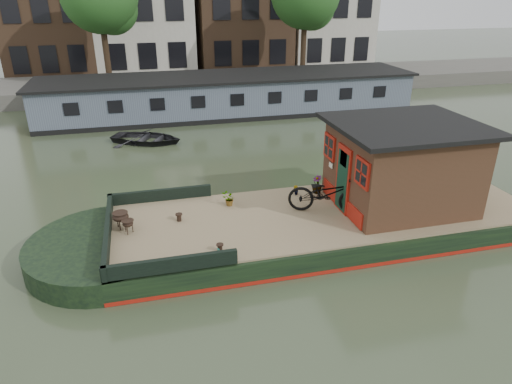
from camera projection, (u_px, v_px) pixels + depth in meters
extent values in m
plane|color=#343D26|center=(325.00, 232.00, 13.15)|extent=(120.00, 120.00, 0.00)
cube|color=black|center=(326.00, 223.00, 13.03)|extent=(12.00, 4.00, 0.60)
cylinder|color=black|center=(107.00, 250.00, 11.68)|extent=(4.00, 4.00, 0.60)
cube|color=#9A180E|center=(325.00, 230.00, 13.12)|extent=(12.02, 4.02, 0.10)
cube|color=#866E52|center=(327.00, 212.00, 12.89)|extent=(11.80, 3.80, 0.05)
cube|color=black|center=(108.00, 231.00, 11.48)|extent=(0.12, 4.00, 0.35)
cube|color=black|center=(160.00, 195.00, 13.50)|extent=(3.00, 0.12, 0.35)
cube|color=black|center=(171.00, 265.00, 10.10)|extent=(3.00, 0.12, 0.35)
cube|color=#342414|center=(402.00, 167.00, 12.90)|extent=(3.50, 3.00, 2.30)
cube|color=black|center=(408.00, 125.00, 12.41)|extent=(4.00, 3.50, 0.12)
cube|color=#9A180E|center=(343.00, 179.00, 12.59)|extent=(0.06, 0.80, 1.90)
cube|color=black|center=(342.00, 181.00, 12.60)|extent=(0.04, 0.64, 1.70)
cube|color=#9A180E|center=(362.00, 173.00, 11.41)|extent=(0.06, 0.72, 0.72)
cube|color=#9A180E|center=(330.00, 147.00, 13.27)|extent=(0.06, 0.72, 0.72)
imported|color=black|center=(327.00, 193.00, 12.67)|extent=(2.25, 1.45, 1.12)
imported|color=brown|center=(296.00, 190.00, 13.90)|extent=(0.19, 0.20, 0.28)
imported|color=brown|center=(229.00, 199.00, 13.16)|extent=(0.47, 0.45, 0.41)
imported|color=maroon|center=(317.00, 184.00, 13.96)|extent=(0.39, 0.39, 0.57)
imported|color=#9D352E|center=(219.00, 254.00, 10.56)|extent=(0.16, 0.19, 0.31)
cylinder|color=black|center=(179.00, 217.00, 12.34)|extent=(0.19, 0.19, 0.21)
cylinder|color=black|center=(220.00, 248.00, 10.91)|extent=(0.17, 0.17, 0.20)
imported|color=black|center=(147.00, 135.00, 20.58)|extent=(3.90, 3.49, 0.67)
cube|color=#505D6B|center=(230.00, 95.00, 25.11)|extent=(20.00, 4.00, 2.00)
cube|color=black|center=(229.00, 76.00, 24.68)|extent=(20.40, 4.40, 0.12)
cube|color=black|center=(230.00, 111.00, 25.47)|extent=(20.00, 4.05, 0.24)
cube|color=#47443F|center=(211.00, 83.00, 31.08)|extent=(60.00, 6.00, 0.90)
cylinder|color=#332316|center=(106.00, 52.00, 27.29)|extent=(0.36, 0.36, 4.00)
sphere|color=#24511B|center=(112.00, 9.00, 26.70)|extent=(3.00, 3.00, 3.00)
cylinder|color=#332316|center=(303.00, 46.00, 30.10)|extent=(0.36, 0.36, 4.00)
sphere|color=#24511B|center=(312.00, 6.00, 29.51)|extent=(3.00, 3.00, 3.00)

